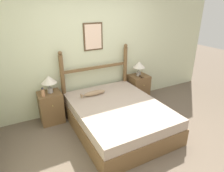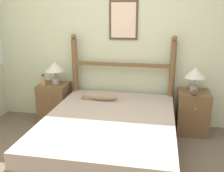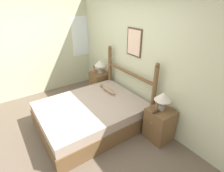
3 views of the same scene
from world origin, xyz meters
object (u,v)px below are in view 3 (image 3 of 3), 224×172
at_px(nightstand_right, 159,124).
at_px(fish_pillow, 108,89).
at_px(table_lamp_left, 100,64).
at_px(table_lamp_right, 163,97).
at_px(bottle, 94,69).
at_px(bed, 92,115).
at_px(nightstand_left, 99,83).
at_px(model_boat, 155,111).

distance_m(nightstand_right, fish_pillow, 1.36).
bearing_deg(table_lamp_left, table_lamp_right, -0.42).
distance_m(table_lamp_right, fish_pillow, 1.37).
distance_m(table_lamp_left, table_lamp_right, 2.09).
distance_m(table_lamp_right, bottle, 2.25).
distance_m(nightstand_right, table_lamp_right, 0.57).
bearing_deg(table_lamp_right, nightstand_right, -21.63).
relative_size(bed, nightstand_left, 3.26).
bearing_deg(table_lamp_right, bed, -141.12).
distance_m(table_lamp_right, model_boat, 0.27).
bearing_deg(nightstand_left, bottle, -144.51).
bearing_deg(model_boat, bed, -145.73).
bearing_deg(nightstand_right, fish_pillow, -168.27).
bearing_deg(table_lamp_right, bottle, -177.61).
relative_size(nightstand_left, fish_pillow, 1.18).
distance_m(model_boat, fish_pillow, 1.30).
bearing_deg(model_boat, nightstand_left, 176.41).
height_order(nightstand_left, table_lamp_right, table_lamp_right).
distance_m(nightstand_left, table_lamp_right, 2.19).
bearing_deg(model_boat, fish_pillow, -173.79).
height_order(table_lamp_left, table_lamp_right, same).
bearing_deg(table_lamp_left, nightstand_left, -143.90).
relative_size(nightstand_left, nightstand_right, 1.00).
xyz_separation_m(nightstand_right, bottle, (-2.25, -0.09, 0.39)).
height_order(bed, nightstand_right, nightstand_right).
bearing_deg(nightstand_left, bed, -38.31).
height_order(bed, fish_pillow, fish_pillow).
height_order(nightstand_right, table_lamp_left, table_lamp_left).
relative_size(bed, model_boat, 9.41).
distance_m(table_lamp_left, bottle, 0.26).
relative_size(model_boat, fish_pillow, 0.41).
bearing_deg(fish_pillow, bottle, 168.93).
bearing_deg(nightstand_right, table_lamp_left, 179.42).
relative_size(table_lamp_left, model_boat, 1.62).
height_order(bed, table_lamp_right, table_lamp_right).
height_order(bed, model_boat, model_boat).
xyz_separation_m(bed, bottle, (-1.19, 0.75, 0.46)).
relative_size(table_lamp_right, fish_pillow, 0.67).
distance_m(bed, fish_pillow, 0.69).
xyz_separation_m(nightstand_left, bottle, (-0.12, -0.09, 0.39)).
bearing_deg(table_lamp_right, fish_pillow, -167.89).
relative_size(nightstand_right, table_lamp_left, 1.78).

